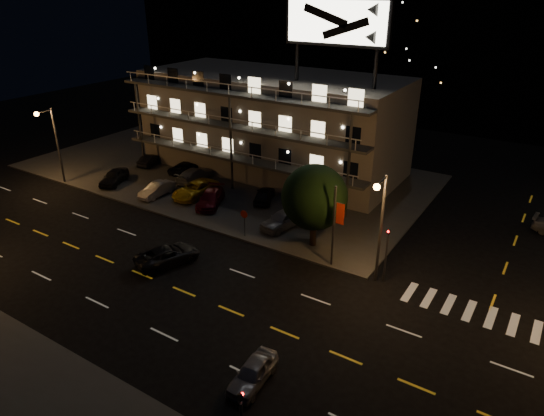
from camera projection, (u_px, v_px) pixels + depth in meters
The scene contains 22 objects.
ground at pixel (207, 301), 32.00m from camera, with size 140.00×140.00×0.00m, color black.
curb_nw at pixel (224, 171), 54.11m from camera, with size 44.00×24.00×0.15m, color #3C3D3A.
motel at pixel (273, 122), 52.91m from camera, with size 28.00×13.80×18.10m.
hill_backdrop at pixel (433, 33), 82.78m from camera, with size 120.00×25.00×24.00m.
streetlight_nw at pixel (53, 138), 48.65m from camera, with size 0.44×1.92×8.00m.
streetlight_nc at pixel (380, 219), 31.87m from camera, with size 0.44×1.92×8.00m.
signal_nw at pixel (387, 250), 33.06m from camera, with size 0.20×0.27×4.60m.
banner_north at pixel (335, 225), 34.53m from camera, with size 0.83×0.16×6.40m.
stop_sign at pixel (244, 219), 39.31m from camera, with size 0.91×0.11×2.61m.
tree at pixel (314, 199), 37.02m from camera, with size 5.30×5.11×6.68m.
lot_car_0 at pixel (114, 177), 50.26m from camera, with size 1.71×4.25×1.45m, color black.
lot_car_1 at pixel (157, 189), 47.35m from camera, with size 1.40×4.00×1.32m, color gray.
lot_car_2 at pixel (195, 189), 47.20m from camera, with size 2.38×5.17×1.44m, color gold.
lot_car_3 at pixel (211, 198), 45.33m from camera, with size 1.91×4.69×1.36m, color #550C17.
lot_car_4 at pixel (283, 219), 41.14m from camera, with size 1.77×4.40×1.50m, color gray.
lot_car_5 at pixel (150, 160), 55.49m from camera, with size 1.31×3.76×1.24m, color black.
lot_car_6 at pixel (187, 167), 53.19m from camera, with size 2.08×4.50×1.25m, color black.
lot_car_7 at pixel (195, 175), 50.91m from camera, with size 1.98×4.87×1.41m, color gray.
lot_car_8 at pixel (264, 195), 46.12m from camera, with size 1.60×3.96×1.35m, color black.
lot_car_9 at pixel (316, 196), 45.55m from camera, with size 1.62×4.64×1.53m, color #550C17.
road_car_east at pixel (253, 373), 25.23m from camera, with size 1.47×3.66×1.25m, color gray.
road_car_west at pixel (168, 255), 36.08m from camera, with size 2.25×4.89×1.36m, color black.
Camera 1 is at (17.82, -20.04, 19.00)m, focal length 32.00 mm.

